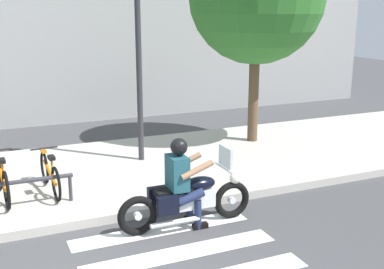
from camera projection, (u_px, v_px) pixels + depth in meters
The scene contains 8 objects.
sidewalk at pixel (40, 182), 9.22m from camera, with size 24.00×4.40×0.15m, color #B7B2A8.
crosswalk_stripe_3 at pixel (181, 253), 6.70m from camera, with size 2.80×0.40×0.01m, color white.
crosswalk_stripe_4 at pixel (161, 229), 7.41m from camera, with size 2.80×0.40×0.01m, color white.
motorcycle at pixel (187, 199), 7.43m from camera, with size 2.19×0.62×1.21m.
rider at pixel (182, 177), 7.31m from camera, with size 0.62×0.53×1.43m.
bicycle_2 at pixel (2, 179), 8.15m from camera, with size 0.48×1.67×0.77m.
bicycle_3 at pixel (50, 174), 8.46m from camera, with size 0.48×1.58×0.72m.
street_lamp at pixel (138, 37), 9.75m from camera, with size 0.28×0.28×4.53m.
Camera 1 is at (-0.83, -4.82, 3.27)m, focal length 45.22 mm.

